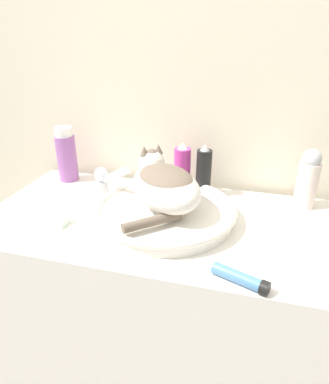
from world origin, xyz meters
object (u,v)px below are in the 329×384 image
object	(u,v)px
spray_bottle_trigger	(182,170)
mouthwash_bottle	(67,155)
hairspray_can_black	(204,172)
cream_tube	(241,278)
faucet	(105,181)
soap_bar	(56,221)
cat	(164,183)
lotion_bottle_white	(308,179)

from	to	relation	value
spray_bottle_trigger	mouthwash_bottle	distance (m)	0.45
hairspray_can_black	cream_tube	bearing A→B (deg)	-69.98
faucet	cream_tube	distance (m)	0.58
spray_bottle_trigger	mouthwash_bottle	size ratio (longest dim) A/B	0.90
hairspray_can_black	soap_bar	bearing A→B (deg)	-140.38
faucet	spray_bottle_trigger	world-z (taller)	spray_bottle_trigger
cat	spray_bottle_trigger	size ratio (longest dim) A/B	1.95
lotion_bottle_white	cat	bearing A→B (deg)	-154.97
spray_bottle_trigger	lotion_bottle_white	xyz separation A→B (m)	(0.41, 0.00, 0.01)
faucet	mouthwash_bottle	size ratio (longest dim) A/B	0.70
mouthwash_bottle	lotion_bottle_white	size ratio (longest dim) A/B	1.05
cat	hairspray_can_black	world-z (taller)	cat
faucet	spray_bottle_trigger	bearing A→B (deg)	46.64
spray_bottle_trigger	lotion_bottle_white	world-z (taller)	lotion_bottle_white
spray_bottle_trigger	lotion_bottle_white	size ratio (longest dim) A/B	0.94
mouthwash_bottle	cream_tube	distance (m)	0.83
hairspray_can_black	lotion_bottle_white	size ratio (longest dim) A/B	0.94
faucet	lotion_bottle_white	size ratio (longest dim) A/B	0.74
spray_bottle_trigger	cream_tube	world-z (taller)	spray_bottle_trigger
lotion_bottle_white	hairspray_can_black	bearing A→B (deg)	-180.00
faucet	lotion_bottle_white	world-z (taller)	lotion_bottle_white
cat	spray_bottle_trigger	xyz separation A→B (m)	(0.01, 0.20, -0.03)
cat	soap_bar	size ratio (longest dim) A/B	5.43
mouthwash_bottle	hairspray_can_black	bearing A→B (deg)	0.00
spray_bottle_trigger	lotion_bottle_white	distance (m)	0.41
spray_bottle_trigger	hairspray_can_black	bearing A→B (deg)	0.00
mouthwash_bottle	faucet	bearing A→B (deg)	-31.00
cream_tube	mouthwash_bottle	bearing A→B (deg)	147.02
soap_bar	cat	bearing A→B (deg)	22.38
faucet	soap_bar	world-z (taller)	faucet
hairspray_can_black	lotion_bottle_white	world-z (taller)	lotion_bottle_white
faucet	lotion_bottle_white	distance (m)	0.66
hairspray_can_black	spray_bottle_trigger	bearing A→B (deg)	180.00
cat	cream_tube	distance (m)	0.37
cat	hairspray_can_black	xyz separation A→B (m)	(0.09, 0.20, -0.03)
lotion_bottle_white	spray_bottle_trigger	bearing A→B (deg)	-180.00
hairspray_can_black	soap_bar	size ratio (longest dim) A/B	2.79
faucet	soap_bar	distance (m)	0.22
spray_bottle_trigger	hairspray_can_black	xyz separation A→B (m)	(0.08, 0.00, 0.00)
faucet	hairspray_can_black	bearing A→B (deg)	40.47
mouthwash_bottle	soap_bar	distance (m)	0.36
spray_bottle_trigger	soap_bar	world-z (taller)	spray_bottle_trigger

